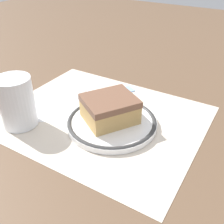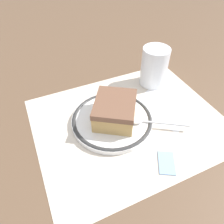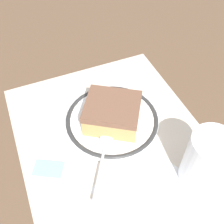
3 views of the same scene
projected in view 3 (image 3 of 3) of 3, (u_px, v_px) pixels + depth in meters
name	position (u px, v px, depth m)	size (l,w,h in m)	color
ground_plane	(113.00, 139.00, 0.50)	(2.40, 2.40, 0.00)	brown
placemat	(113.00, 139.00, 0.50)	(0.41, 0.33, 0.00)	beige
plate	(112.00, 120.00, 0.52)	(0.18, 0.18, 0.01)	white
cake_slice	(112.00, 113.00, 0.49)	(0.12, 0.13, 0.05)	tan
spoon	(105.00, 147.00, 0.47)	(0.12, 0.08, 0.01)	silver
cup	(205.00, 163.00, 0.42)	(0.07, 0.07, 0.10)	white
napkin	(144.00, 186.00, 0.44)	(0.13, 0.12, 0.00)	white
sugar_packet	(48.00, 168.00, 0.45)	(0.05, 0.03, 0.01)	#8CB2E0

